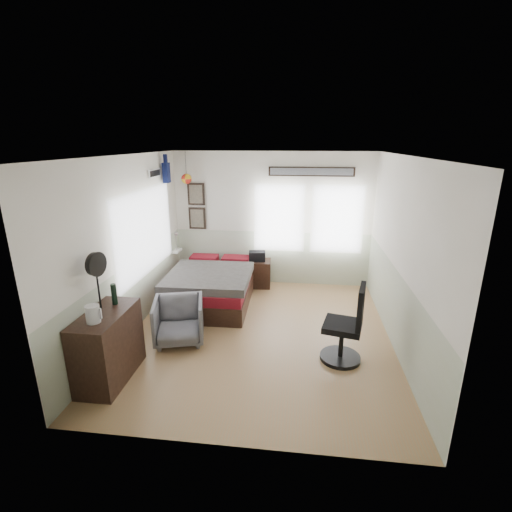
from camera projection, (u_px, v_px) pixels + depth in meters
The scene contains 12 objects.
ground_plane at pixel (259, 334), 5.80m from camera, with size 4.00×4.50×0.01m, color #A38458.
room_shell at pixel (256, 231), 5.50m from camera, with size 4.02×4.52×2.71m.
wall_decor at pixel (214, 183), 7.15m from camera, with size 3.55×1.32×1.44m.
bed at pixel (212, 286), 6.87m from camera, with size 1.49×2.02×0.64m.
dresser at pixel (108, 346), 4.61m from camera, with size 0.48×1.00×0.90m, color black.
armchair at pixel (179, 321), 5.51m from camera, with size 0.71×0.73×0.66m, color slate.
nightstand at pixel (257, 273), 7.64m from camera, with size 0.55×0.44×0.55m, color black.
task_chair at pixel (347, 331), 4.97m from camera, with size 0.59×0.59×1.11m.
kettle at pixel (93, 314), 4.22m from camera, with size 0.18×0.16×0.21m.
bottle at pixel (114, 294), 4.68m from camera, with size 0.07×0.07×0.27m, color black.
stand_fan at pixel (96, 265), 4.42m from camera, with size 0.13×0.30×0.74m.
black_bag at pixel (257, 256), 7.53m from camera, with size 0.33×0.21×0.19m, color black.
Camera 1 is at (0.58, -5.14, 2.90)m, focal length 26.00 mm.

